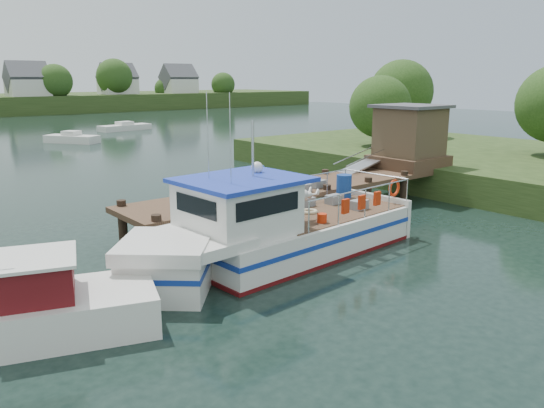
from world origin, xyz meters
TOP-DOWN VIEW (x-y plane):
  - ground_plane at (0.00, 0.00)m, footprint 160.00×160.00m
  - near_shore at (16.88, -0.73)m, footprint 16.00×30.00m
  - dock at (6.51, 0.01)m, footprint 16.60×3.00m
  - lobster_boat at (-2.58, -3.41)m, footprint 11.36×3.84m
  - moored_far at (12.35, 40.84)m, footprint 6.06×2.77m
  - moored_b at (3.61, 32.73)m, footprint 4.11×5.06m
  - moored_c at (21.00, 14.64)m, footprint 7.59×3.31m

SIDE VIEW (x-z plane):
  - ground_plane at x=0.00m, z-range 0.00..0.00m
  - moored_far at x=12.35m, z-range -0.13..0.87m
  - moored_b at x=3.61m, z-range -0.14..0.95m
  - moored_c at x=21.00m, z-range -0.15..1.01m
  - lobster_boat at x=-2.58m, z-range -1.72..3.67m
  - near_shore at x=16.88m, z-range -1.83..5.93m
  - dock at x=6.51m, z-range -0.15..4.63m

